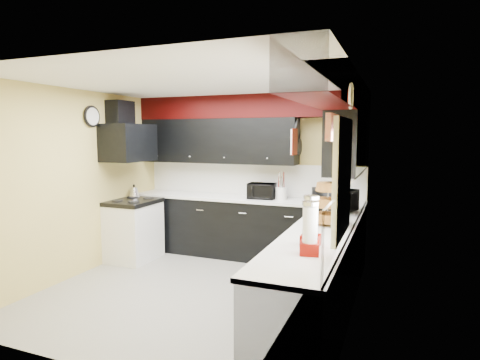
{
  "coord_description": "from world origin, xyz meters",
  "views": [
    {
      "loc": [
        2.2,
        -4.2,
        1.89
      ],
      "look_at": [
        0.23,
        0.77,
        1.29
      ],
      "focal_mm": 30.0,
      "sensor_mm": 36.0,
      "label": 1
    }
  ],
  "objects_px": {
    "toaster_oven": "(262,191)",
    "kettle": "(134,192)",
    "utensil_crock": "(281,193)",
    "knife_block": "(315,195)",
    "microwave": "(338,201)"
  },
  "relations": [
    {
      "from": "kettle",
      "to": "microwave",
      "type": "bearing_deg",
      "value": -2.92
    },
    {
      "from": "knife_block",
      "to": "microwave",
      "type": "bearing_deg",
      "value": -73.94
    },
    {
      "from": "microwave",
      "to": "utensil_crock",
      "type": "bearing_deg",
      "value": 74.82
    },
    {
      "from": "toaster_oven",
      "to": "microwave",
      "type": "distance_m",
      "value": 1.37
    },
    {
      "from": "kettle",
      "to": "knife_block",
      "type": "bearing_deg",
      "value": 10.16
    },
    {
      "from": "utensil_crock",
      "to": "kettle",
      "type": "distance_m",
      "value": 2.32
    },
    {
      "from": "utensil_crock",
      "to": "knife_block",
      "type": "xyz_separation_m",
      "value": [
        0.5,
        0.01,
        0.01
      ]
    },
    {
      "from": "utensil_crock",
      "to": "kettle",
      "type": "xyz_separation_m",
      "value": [
        -2.27,
        -0.49,
        -0.03
      ]
    },
    {
      "from": "utensil_crock",
      "to": "knife_block",
      "type": "height_order",
      "value": "knife_block"
    },
    {
      "from": "utensil_crock",
      "to": "toaster_oven",
      "type": "bearing_deg",
      "value": -174.64
    },
    {
      "from": "microwave",
      "to": "knife_block",
      "type": "bearing_deg",
      "value": 52.52
    },
    {
      "from": "toaster_oven",
      "to": "utensil_crock",
      "type": "height_order",
      "value": "toaster_oven"
    },
    {
      "from": "utensil_crock",
      "to": "knife_block",
      "type": "bearing_deg",
      "value": 0.82
    },
    {
      "from": "toaster_oven",
      "to": "kettle",
      "type": "relative_size",
      "value": 2.35
    },
    {
      "from": "kettle",
      "to": "utensil_crock",
      "type": "bearing_deg",
      "value": 12.17
    }
  ]
}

